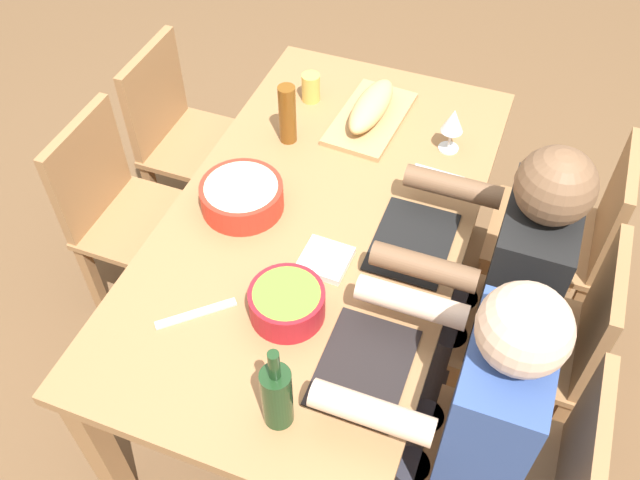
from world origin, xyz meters
name	(u,v)px	position (x,y,z in m)	size (l,w,h in m)	color
ground_plane	(320,345)	(0.00, 0.00, 0.00)	(8.00, 8.00, 0.00)	brown
dining_table	(320,235)	(0.00, 0.00, 0.65)	(1.70, 0.92, 0.74)	#9E7044
chair_far_right	(526,471)	(0.47, 0.78, 0.48)	(0.40, 0.40, 0.85)	#9E7044
diner_far_right	(473,412)	(0.47, 0.60, 0.70)	(0.41, 0.53, 1.20)	#2D2D38
chair_near_left	(183,134)	(-0.47, -0.78, 0.48)	(0.40, 0.40, 0.85)	#9E7044
chair_near_center	(122,210)	(0.00, -0.78, 0.48)	(0.40, 0.40, 0.85)	#9E7044
chair_far_left	(570,234)	(-0.47, 0.78, 0.48)	(0.40, 0.40, 0.85)	#9E7044
chair_far_center	(551,336)	(0.00, 0.78, 0.48)	(0.40, 0.40, 0.85)	#9E7044
diner_far_center	(507,278)	(0.00, 0.60, 0.70)	(0.41, 0.53, 1.20)	#2D2D38
serving_bowl_salad	(287,302)	(0.38, 0.05, 0.79)	(0.21, 0.21, 0.09)	#B21923
serving_bowl_pasta	(242,195)	(0.05, -0.24, 0.79)	(0.26, 0.26, 0.09)	red
cutting_board	(371,119)	(-0.51, 0.00, 0.75)	(0.40, 0.22, 0.02)	tan
bread_loaf	(372,106)	(-0.51, 0.00, 0.81)	(0.32, 0.11, 0.09)	tan
wine_bottle	(277,395)	(0.68, 0.15, 0.85)	(0.08, 0.08, 0.29)	#193819
beer_bottle	(287,114)	(-0.31, -0.24, 0.85)	(0.06, 0.06, 0.22)	brown
wine_glass	(453,122)	(-0.46, 0.30, 0.86)	(0.08, 0.08, 0.17)	silver
placemat_far_right	(364,367)	(0.47, 0.30, 0.74)	(0.32, 0.23, 0.01)	black
cup_near_left	(311,88)	(-0.55, -0.25, 0.79)	(0.07, 0.07, 0.11)	gold
fork_far_left	(439,172)	(-0.33, 0.30, 0.74)	(0.02, 0.17, 0.01)	silver
placemat_far_center	(413,242)	(0.00, 0.30, 0.74)	(0.32, 0.23, 0.01)	black
carving_knife	(196,314)	(0.47, -0.19, 0.74)	(0.23, 0.02, 0.01)	silver
napkin_stack	(325,260)	(0.17, 0.08, 0.75)	(0.14, 0.14, 0.02)	white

